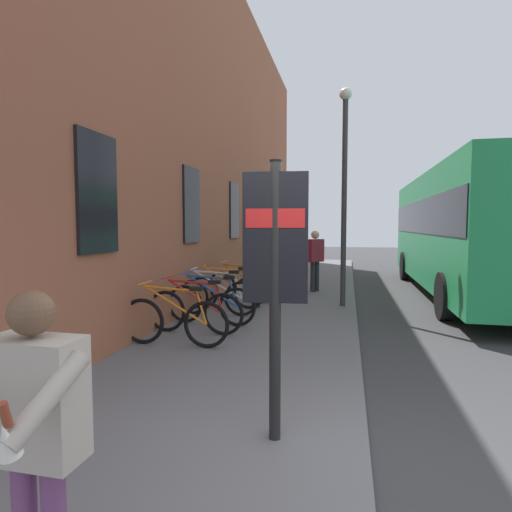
{
  "coord_description": "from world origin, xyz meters",
  "views": [
    {
      "loc": [
        -3.16,
        0.21,
        1.98
      ],
      "look_at": [
        3.31,
        1.6,
        1.5
      ],
      "focal_mm": 30.0,
      "sensor_mm": 36.0,
      "label": 1
    }
  ],
  "objects_px": {
    "bicycle_far_end": "(211,304)",
    "pedestrian_near_bus": "(315,254)",
    "bicycle_mid_rack": "(217,296)",
    "transit_info_sign": "(275,256)",
    "tourist_with_hotdogs": "(32,420)",
    "bicycle_leaning_wall": "(195,311)",
    "city_bus": "(467,227)",
    "bicycle_end_of_row": "(226,291)",
    "pedestrian_by_facade": "(256,260)",
    "street_lamp": "(344,177)",
    "bicycle_by_door": "(242,286)",
    "bicycle_under_window": "(174,321)"
  },
  "relations": [
    {
      "from": "bicycle_leaning_wall",
      "to": "city_bus",
      "type": "bearing_deg",
      "value": -44.12
    },
    {
      "from": "bicycle_mid_rack",
      "to": "city_bus",
      "type": "bearing_deg",
      "value": -52.81
    },
    {
      "from": "bicycle_under_window",
      "to": "street_lamp",
      "type": "xyz_separation_m",
      "value": [
        3.89,
        -2.49,
        2.54
      ]
    },
    {
      "from": "bicycle_far_end",
      "to": "pedestrian_near_bus",
      "type": "height_order",
      "value": "pedestrian_near_bus"
    },
    {
      "from": "bicycle_far_end",
      "to": "tourist_with_hotdogs",
      "type": "distance_m",
      "value": 6.02
    },
    {
      "from": "bicycle_far_end",
      "to": "tourist_with_hotdogs",
      "type": "height_order",
      "value": "tourist_with_hotdogs"
    },
    {
      "from": "pedestrian_by_facade",
      "to": "city_bus",
      "type": "bearing_deg",
      "value": -55.99
    },
    {
      "from": "transit_info_sign",
      "to": "street_lamp",
      "type": "height_order",
      "value": "street_lamp"
    },
    {
      "from": "bicycle_under_window",
      "to": "transit_info_sign",
      "type": "xyz_separation_m",
      "value": [
        -2.49,
        -1.99,
        1.21
      ]
    },
    {
      "from": "city_bus",
      "to": "pedestrian_by_facade",
      "type": "height_order",
      "value": "city_bus"
    },
    {
      "from": "bicycle_far_end",
      "to": "bicycle_by_door",
      "type": "relative_size",
      "value": 1.0
    },
    {
      "from": "bicycle_mid_rack",
      "to": "transit_info_sign",
      "type": "height_order",
      "value": "transit_info_sign"
    },
    {
      "from": "bicycle_mid_rack",
      "to": "street_lamp",
      "type": "distance_m",
      "value": 3.92
    },
    {
      "from": "bicycle_mid_rack",
      "to": "pedestrian_near_bus",
      "type": "bearing_deg",
      "value": -25.59
    },
    {
      "from": "bicycle_by_door",
      "to": "transit_info_sign",
      "type": "height_order",
      "value": "transit_info_sign"
    },
    {
      "from": "bicycle_under_window",
      "to": "bicycle_mid_rack",
      "type": "distance_m",
      "value": 2.3
    },
    {
      "from": "transit_info_sign",
      "to": "pedestrian_by_facade",
      "type": "xyz_separation_m",
      "value": [
        5.71,
        1.4,
        -0.53
      ]
    },
    {
      "from": "transit_info_sign",
      "to": "tourist_with_hotdogs",
      "type": "bearing_deg",
      "value": 157.23
    },
    {
      "from": "city_bus",
      "to": "bicycle_mid_rack",
      "type": "bearing_deg",
      "value": 127.19
    },
    {
      "from": "transit_info_sign",
      "to": "street_lamp",
      "type": "xyz_separation_m",
      "value": [
        6.38,
        -0.5,
        1.33
      ]
    },
    {
      "from": "bicycle_leaning_wall",
      "to": "bicycle_end_of_row",
      "type": "relative_size",
      "value": 1.02
    },
    {
      "from": "bicycle_leaning_wall",
      "to": "bicycle_under_window",
      "type": "bearing_deg",
      "value": 177.43
    },
    {
      "from": "bicycle_leaning_wall",
      "to": "tourist_with_hotdogs",
      "type": "bearing_deg",
      "value": -167.59
    },
    {
      "from": "city_bus",
      "to": "transit_info_sign",
      "type": "bearing_deg",
      "value": 157.58
    },
    {
      "from": "transit_info_sign",
      "to": "pedestrian_near_bus",
      "type": "xyz_separation_m",
      "value": [
        8.41,
        0.29,
        -0.56
      ]
    },
    {
      "from": "transit_info_sign",
      "to": "tourist_with_hotdogs",
      "type": "height_order",
      "value": "transit_info_sign"
    },
    {
      "from": "bicycle_under_window",
      "to": "street_lamp",
      "type": "relative_size",
      "value": 0.36
    },
    {
      "from": "city_bus",
      "to": "bicycle_leaning_wall",
      "type": "bearing_deg",
      "value": 135.88
    },
    {
      "from": "bicycle_mid_rack",
      "to": "bicycle_by_door",
      "type": "height_order",
      "value": "same"
    },
    {
      "from": "bicycle_far_end",
      "to": "bicycle_end_of_row",
      "type": "bearing_deg",
      "value": 5.19
    },
    {
      "from": "transit_info_sign",
      "to": "bicycle_end_of_row",
      "type": "bearing_deg",
      "value": 20.23
    },
    {
      "from": "bicycle_end_of_row",
      "to": "city_bus",
      "type": "bearing_deg",
      "value": -57.34
    },
    {
      "from": "transit_info_sign",
      "to": "pedestrian_by_facade",
      "type": "relative_size",
      "value": 1.37
    },
    {
      "from": "city_bus",
      "to": "pedestrian_near_bus",
      "type": "xyz_separation_m",
      "value": [
        -0.8,
        4.1,
        -0.76
      ]
    },
    {
      "from": "pedestrian_by_facade",
      "to": "bicycle_by_door",
      "type": "bearing_deg",
      "value": 36.1
    },
    {
      "from": "bicycle_mid_rack",
      "to": "pedestrian_by_facade",
      "type": "xyz_separation_m",
      "value": [
        0.91,
        -0.63,
        0.68
      ]
    },
    {
      "from": "bicycle_leaning_wall",
      "to": "street_lamp",
      "type": "xyz_separation_m",
      "value": [
        3.1,
        -2.45,
        2.54
      ]
    },
    {
      "from": "bicycle_under_window",
      "to": "tourist_with_hotdogs",
      "type": "height_order",
      "value": "tourist_with_hotdogs"
    },
    {
      "from": "transit_info_sign",
      "to": "city_bus",
      "type": "height_order",
      "value": "city_bus"
    },
    {
      "from": "street_lamp",
      "to": "bicycle_end_of_row",
      "type": "bearing_deg",
      "value": 109.62
    },
    {
      "from": "bicycle_end_of_row",
      "to": "street_lamp",
      "type": "relative_size",
      "value": 0.36
    },
    {
      "from": "bicycle_by_door",
      "to": "pedestrian_by_facade",
      "type": "distance_m",
      "value": 1.06
    },
    {
      "from": "bicycle_far_end",
      "to": "city_bus",
      "type": "relative_size",
      "value": 0.17
    },
    {
      "from": "transit_info_sign",
      "to": "city_bus",
      "type": "relative_size",
      "value": 0.23
    },
    {
      "from": "bicycle_far_end",
      "to": "transit_info_sign",
      "type": "relative_size",
      "value": 0.74
    },
    {
      "from": "tourist_with_hotdogs",
      "to": "bicycle_leaning_wall",
      "type": "bearing_deg",
      "value": 12.41
    },
    {
      "from": "transit_info_sign",
      "to": "city_bus",
      "type": "distance_m",
      "value": 9.97
    },
    {
      "from": "bicycle_by_door",
      "to": "bicycle_under_window",
      "type": "bearing_deg",
      "value": 178.43
    },
    {
      "from": "pedestrian_by_facade",
      "to": "street_lamp",
      "type": "bearing_deg",
      "value": -70.43
    },
    {
      "from": "bicycle_by_door",
      "to": "city_bus",
      "type": "relative_size",
      "value": 0.17
    }
  ]
}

